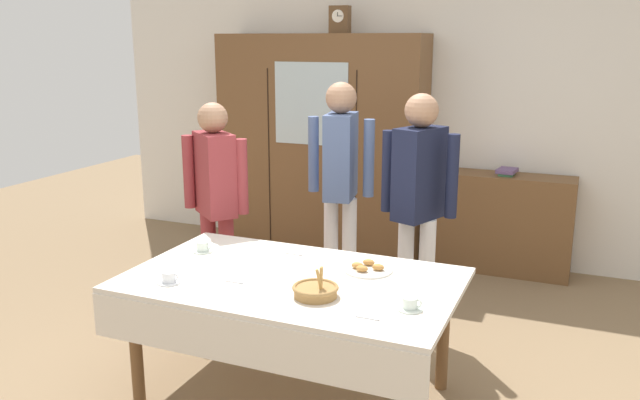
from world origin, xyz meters
TOP-DOWN VIEW (x-y plane):
  - ground_plane at (0.00, 0.00)m, footprint 12.00×12.00m
  - back_wall at (0.00, 2.65)m, footprint 6.40×0.10m
  - dining_table at (0.00, -0.24)m, footprint 1.82×1.11m
  - wall_cabinet at (-0.90, 2.35)m, footprint 1.97×0.46m
  - mantel_clock at (-0.71, 2.35)m, footprint 0.18×0.11m
  - bookshelf_low at (0.82, 2.41)m, footprint 1.16×0.35m
  - book_stack at (0.82, 2.41)m, footprint 0.17×0.23m
  - tea_cup_far_right at (-0.58, -0.53)m, footprint 0.13×0.13m
  - tea_cup_mid_left at (0.72, -0.38)m, footprint 0.13×0.13m
  - tea_cup_mid_right at (-0.70, -0.01)m, footprint 0.13×0.13m
  - bread_basket at (0.23, -0.40)m, footprint 0.24×0.24m
  - pastry_plate at (0.35, 0.06)m, footprint 0.28×0.28m
  - spoon_near_right at (0.58, -0.56)m, footprint 0.12×0.02m
  - spoon_center at (-0.14, 0.16)m, footprint 0.12×0.02m
  - spoon_front_edge at (-0.24, -0.39)m, footprint 0.12×0.02m
  - person_by_cabinet at (-0.25, 1.18)m, footprint 0.52×0.39m
  - person_behind_table_left at (-0.98, 0.60)m, footprint 0.52×0.38m
  - person_beside_shelf at (0.42, 0.91)m, footprint 0.52×0.41m

SIDE VIEW (x-z plane):
  - ground_plane at x=0.00m, z-range 0.00..0.00m
  - bookshelf_low at x=0.82m, z-range 0.00..0.87m
  - dining_table at x=0.00m, z-range 0.28..1.00m
  - spoon_near_right at x=0.58m, z-range 0.72..0.73m
  - spoon_center at x=-0.14m, z-range 0.72..0.73m
  - spoon_front_edge at x=-0.24m, z-range 0.72..0.73m
  - pastry_plate at x=0.35m, z-range 0.71..0.76m
  - tea_cup_far_right at x=-0.58m, z-range 0.72..0.78m
  - tea_cup_mid_left at x=0.72m, z-range 0.72..0.78m
  - tea_cup_mid_right at x=-0.70m, z-range 0.72..0.78m
  - bread_basket at x=0.23m, z-range 0.68..0.84m
  - book_stack at x=0.82m, z-range 0.87..0.93m
  - person_behind_table_left at x=-0.98m, z-range 0.17..1.75m
  - person_beside_shelf at x=0.42m, z-range 0.18..1.85m
  - wall_cabinet at x=-0.90m, z-range 0.00..2.05m
  - person_by_cabinet at x=-0.25m, z-range 0.19..1.90m
  - back_wall at x=0.00m, z-range 0.00..2.70m
  - mantel_clock at x=-0.71m, z-range 2.05..2.29m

